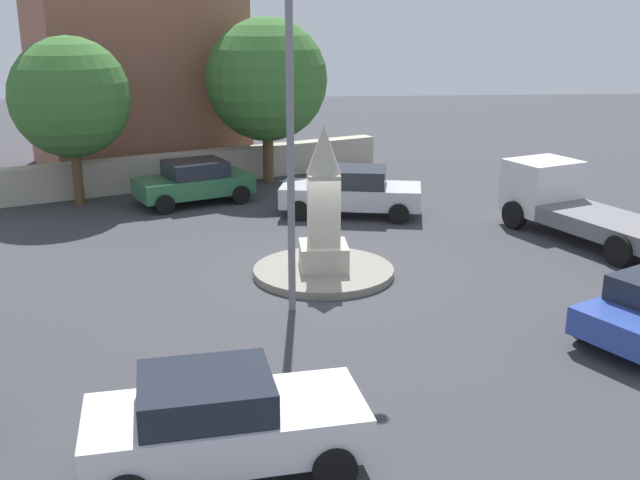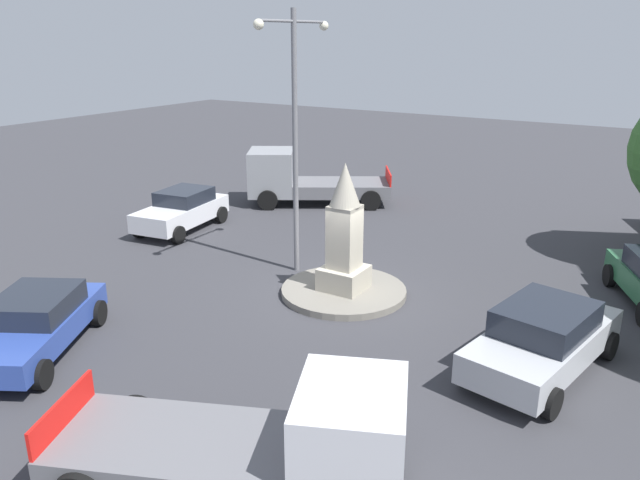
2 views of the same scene
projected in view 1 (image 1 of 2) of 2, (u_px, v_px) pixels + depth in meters
The scene contains 12 objects.
ground_plane at pixel (324, 275), 19.05m from camera, with size 80.00×80.00×0.00m, color #38383D.
traffic_island at pixel (324, 271), 19.02m from camera, with size 3.53×3.53×0.19m, color gray.
monument at pixel (324, 206), 18.53m from camera, with size 1.17×1.17×3.59m.
streetlamp at pixel (290, 97), 15.52m from camera, with size 3.48×0.28×7.69m.
car_white_waiting at pixel (222, 421), 10.85m from camera, with size 4.18×2.36×1.49m.
car_green_far_side at pixel (194, 181), 25.85m from camera, with size 4.24×3.25×1.46m.
car_silver_approaching at pixel (351, 191), 24.38m from camera, with size 4.72×2.70×1.54m.
truck_white_parked_right at pixel (571, 204), 22.19m from camera, with size 3.97×5.89×2.01m.
stone_boundary_wall at pixel (176, 170), 28.40m from camera, with size 17.15×0.70×1.23m, color #B2AA99.
corner_building at pixel (133, 48), 31.02m from camera, with size 7.76×6.26×9.74m, color #935B47.
tree_near_wall at pixel (70, 98), 24.94m from camera, with size 3.97×3.97×5.60m.
tree_mid_cluster at pixel (267, 80), 28.16m from camera, with size 4.55×4.55×6.15m.
Camera 1 is at (1.54, 17.89, 6.43)m, focal length 42.59 mm.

